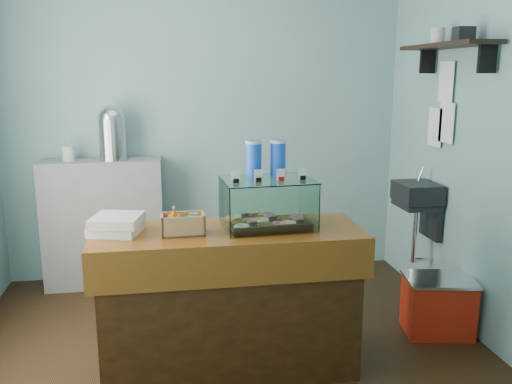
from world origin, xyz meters
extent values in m
plane|color=black|center=(0.00, 0.00, 0.00)|extent=(3.50, 3.50, 0.00)
cube|color=#76A6AD|center=(0.00, 1.50, 1.40)|extent=(3.50, 0.04, 2.80)
cube|color=#76A6AD|center=(0.00, -1.50, 1.40)|extent=(3.50, 0.04, 2.80)
cube|color=#76A6AD|center=(1.75, 0.00, 1.40)|extent=(0.04, 3.00, 2.80)
cube|color=black|center=(1.58, 0.55, 0.90)|extent=(0.30, 0.35, 0.15)
cube|color=black|center=(1.71, 0.55, 0.70)|extent=(0.04, 0.30, 0.35)
cylinder|color=silver|center=(1.65, 0.65, 1.02)|extent=(0.02, 0.02, 0.12)
cylinder|color=silver|center=(1.58, 0.55, 0.55)|extent=(0.04, 0.04, 0.45)
cube|color=black|center=(1.60, 0.30, 2.00)|extent=(0.25, 1.00, 0.03)
cube|color=black|center=(1.67, -0.10, 1.90)|extent=(0.12, 0.03, 0.18)
cube|color=black|center=(1.67, 0.70, 1.90)|extent=(0.12, 0.03, 0.18)
cube|color=white|center=(1.73, 0.45, 1.45)|extent=(0.01, 0.21, 0.30)
cube|color=white|center=(1.73, 0.62, 1.40)|extent=(0.01, 0.21, 0.30)
cube|color=white|center=(1.73, 0.50, 1.75)|extent=(0.01, 0.21, 0.30)
cube|color=#45230D|center=(0.00, -0.25, 0.42)|extent=(1.50, 0.56, 0.84)
cube|color=#4F250A|center=(0.00, -0.25, 0.87)|extent=(1.60, 0.60, 0.06)
cube|color=#4F250A|center=(0.00, -0.53, 0.75)|extent=(1.60, 0.04, 0.18)
cube|color=gray|center=(-0.90, 1.32, 0.55)|extent=(1.00, 0.32, 1.10)
cube|color=#32180F|center=(0.24, -0.22, 0.91)|extent=(0.49, 0.36, 0.02)
torus|color=silver|center=(0.07, -0.33, 0.94)|extent=(0.10, 0.10, 0.03)
torus|color=black|center=(0.14, -0.33, 0.94)|extent=(0.10, 0.10, 0.03)
torus|color=brown|center=(0.21, -0.33, 0.94)|extent=(0.10, 0.10, 0.03)
torus|color=pink|center=(0.28, -0.32, 0.94)|extent=(0.10, 0.10, 0.03)
torus|color=silver|center=(0.35, -0.32, 0.94)|extent=(0.10, 0.10, 0.03)
torus|color=black|center=(0.42, -0.31, 0.94)|extent=(0.10, 0.10, 0.03)
torus|color=brown|center=(0.07, -0.23, 0.94)|extent=(0.10, 0.10, 0.03)
torus|color=pink|center=(0.14, -0.22, 0.94)|extent=(0.10, 0.10, 0.03)
torus|color=silver|center=(0.21, -0.22, 0.94)|extent=(0.10, 0.10, 0.03)
torus|color=black|center=(0.28, -0.21, 0.94)|extent=(0.10, 0.10, 0.03)
torus|color=brown|center=(0.35, -0.21, 0.94)|extent=(0.10, 0.10, 0.03)
torus|color=pink|center=(0.42, -0.21, 0.94)|extent=(0.10, 0.10, 0.03)
torus|color=silver|center=(0.06, -0.12, 0.94)|extent=(0.10, 0.10, 0.03)
torus|color=black|center=(0.13, -0.11, 0.94)|extent=(0.10, 0.10, 0.03)
torus|color=brown|center=(0.20, -0.11, 0.94)|extent=(0.10, 0.10, 0.03)
torus|color=pink|center=(0.27, -0.11, 0.94)|extent=(0.10, 0.10, 0.03)
cube|color=white|center=(0.25, -0.41, 1.04)|extent=(0.52, 0.04, 0.29)
cube|color=white|center=(0.23, -0.03, 1.04)|extent=(0.52, 0.04, 0.29)
cube|color=white|center=(-0.02, -0.23, 1.04)|extent=(0.03, 0.38, 0.29)
cube|color=white|center=(0.50, -0.20, 1.04)|extent=(0.03, 0.38, 0.29)
cube|color=white|center=(0.24, -0.22, 1.19)|extent=(0.56, 0.42, 0.01)
cube|color=white|center=(0.04, -0.28, 1.23)|extent=(0.05, 0.01, 0.07)
cube|color=black|center=(0.04, -0.28, 1.20)|extent=(0.03, 0.02, 0.02)
cube|color=white|center=(0.18, -0.27, 1.23)|extent=(0.05, 0.01, 0.07)
cube|color=black|center=(0.18, -0.27, 1.20)|extent=(0.03, 0.02, 0.02)
cube|color=white|center=(0.31, -0.26, 1.23)|extent=(0.05, 0.01, 0.07)
cube|color=red|center=(0.31, -0.26, 1.20)|extent=(0.03, 0.02, 0.02)
cube|color=white|center=(0.45, -0.25, 1.23)|extent=(0.05, 0.01, 0.07)
cube|color=black|center=(0.45, -0.25, 1.20)|extent=(0.03, 0.02, 0.02)
cylinder|color=blue|center=(0.18, -0.10, 1.30)|extent=(0.09, 0.09, 0.22)
cylinder|color=silver|center=(0.18, -0.10, 1.40)|extent=(0.10, 0.10, 0.02)
cylinder|color=blue|center=(0.33, -0.09, 1.30)|extent=(0.09, 0.09, 0.22)
cylinder|color=silver|center=(0.33, -0.09, 1.40)|extent=(0.10, 0.10, 0.02)
cube|color=tan|center=(-0.27, -0.29, 0.91)|extent=(0.25, 0.16, 0.01)
cube|color=tan|center=(-0.27, -0.36, 0.96)|extent=(0.25, 0.02, 0.12)
cube|color=tan|center=(-0.27, -0.22, 0.96)|extent=(0.25, 0.02, 0.12)
cube|color=tan|center=(-0.39, -0.29, 0.96)|extent=(0.02, 0.15, 0.12)
cube|color=tan|center=(-0.15, -0.29, 0.96)|extent=(0.02, 0.15, 0.12)
imported|color=orange|center=(-0.32, -0.29, 0.99)|extent=(0.07, 0.07, 0.16)
cylinder|color=#409428|center=(-0.21, -0.29, 0.96)|extent=(0.06, 0.06, 0.10)
cylinder|color=silver|center=(-0.21, -0.29, 1.02)|extent=(0.05, 0.05, 0.01)
cube|color=silver|center=(-0.65, -0.20, 0.93)|extent=(0.33, 0.33, 0.05)
cube|color=silver|center=(-0.64, -0.22, 0.98)|extent=(0.32, 0.32, 0.05)
cylinder|color=silver|center=(-0.79, 1.30, 1.10)|extent=(0.25, 0.25, 0.01)
cylinder|color=silver|center=(-0.79, 1.30, 1.28)|extent=(0.22, 0.22, 0.34)
sphere|color=silver|center=(-0.79, 1.30, 1.45)|extent=(0.22, 0.22, 0.22)
cube|color=red|center=(1.51, -0.02, 0.20)|extent=(0.50, 0.41, 0.39)
cube|color=silver|center=(1.51, -0.02, 0.40)|extent=(0.53, 0.44, 0.02)
camera|label=1|loc=(-0.35, -3.32, 1.81)|focal=38.00mm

